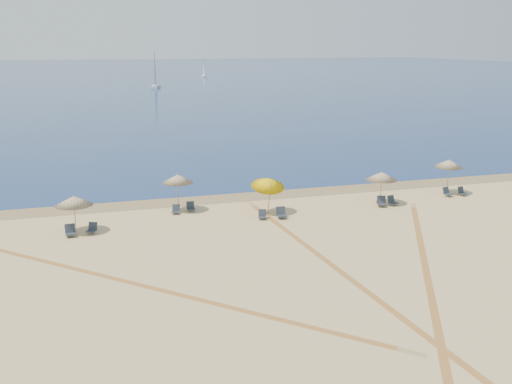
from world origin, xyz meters
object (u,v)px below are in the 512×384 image
Objects in this scene: umbrella_3 at (268,182)px; chair_10 at (447,192)px; chair_4 at (176,210)px; chair_5 at (191,207)px; umbrella_2 at (178,179)px; umbrella_4 at (382,176)px; umbrella_1 at (74,201)px; chair_6 at (262,215)px; chair_3 at (92,229)px; chair_8 at (382,202)px; chair_9 at (392,201)px; sailboat_0 at (204,71)px; chair_2 at (70,231)px; sailboat_1 at (155,77)px; chair_11 at (462,192)px; umbrella_5 at (449,163)px; chair_7 at (281,213)px.

chair_10 is at bearing 2.13° from umbrella_3.
chair_5 is (1.05, 0.36, 0.01)m from chair_4.
umbrella_2 is 1.10× the size of umbrella_4.
umbrella_1 is 3.16× the size of chair_6.
chair_3 is 0.92× the size of chair_8.
umbrella_3 is at bearing 170.14° from chair_10.
chair_3 is at bearing -149.77° from umbrella_2.
chair_4 is 14.80m from chair_9.
umbrella_1 is at bearing 177.35° from chair_3.
chair_10 is 0.12× the size of sailboat_0.
umbrella_2 is 14.76m from chair_9.
chair_2 is (-6.87, -3.55, -1.89)m from umbrella_2.
umbrella_4 reaches higher than chair_5.
umbrella_2 is at bearing -80.74° from sailboat_1.
umbrella_2 is at bearing 162.85° from chair_10.
chair_8 is (13.49, -2.88, -1.88)m from umbrella_2.
umbrella_4 is 1.87m from chair_9.
chair_3 is 1.03× the size of chair_10.
sailboat_0 is at bearing 97.70° from chair_6.
chair_5 is at bearing 161.91° from chair_11.
chair_8 reaches higher than chair_3.
chair_4 is 165.97m from sailboat_0.
umbrella_2 reaches higher than chair_9.
chair_8 is at bearing 173.48° from chair_9.
umbrella_2 is 0.97× the size of umbrella_5.
sailboat_1 reaches higher than chair_3.
umbrella_4 is 3.70× the size of chair_5.
chair_5 is at bearing 36.89° from chair_4.
sailboat_1 is (18.82, 117.56, 2.53)m from chair_3.
umbrella_2 is at bearing 161.34° from chair_11.
chair_2 is 119.53m from sailboat_1.
chair_5 is at bearing 157.13° from umbrella_3.
sailboat_1 is (-7.44, 116.13, 2.52)m from chair_11.
chair_7 is (0.47, -1.30, -1.76)m from umbrella_3.
umbrella_1 is 3.61× the size of chair_5.
umbrella_4 is at bearing -8.45° from chair_5.
umbrella_3 is 3.64× the size of chair_2.
chair_5 is 19.90m from chair_11.
chair_10 is at bearing 28.45° from chair_3.
chair_2 reaches higher than chair_11.
umbrella_4 reaches higher than chair_3.
sailboat_1 is at bearing 104.14° from chair_6.
chair_11 is (6.86, 0.35, -1.69)m from umbrella_4.
chair_11 is at bearing -1.91° from chair_2.
chair_3 is at bearing -154.73° from chair_5.
chair_4 is at bearing 19.18° from umbrella_1.
chair_11 reaches higher than chair_5.
umbrella_1 is 0.89× the size of umbrella_2.
umbrella_5 is at bearing -92.46° from sailboat_0.
umbrella_4 is 14.22m from chair_4.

